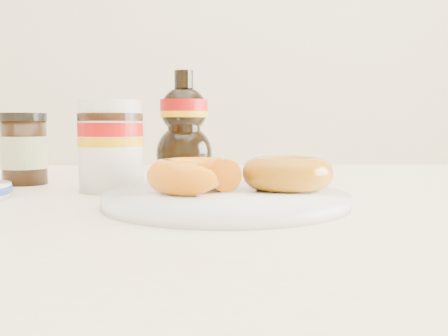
{
  "coord_description": "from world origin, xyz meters",
  "views": [
    {
      "loc": [
        0.02,
        -0.5,
        0.84
      ],
      "look_at": [
        0.04,
        0.08,
        0.79
      ],
      "focal_mm": 40.0,
      "sensor_mm": 36.0,
      "label": 1
    }
  ],
  "objects_px": {
    "plate": "(226,198)",
    "syrup_bottle": "(184,126)",
    "dark_jar": "(24,150)",
    "dining_table": "(193,263)",
    "donut_whole": "(287,173)",
    "donut_bitten": "(195,175)",
    "nutella_jar": "(111,143)"
  },
  "relations": [
    {
      "from": "plate",
      "to": "nutella_jar",
      "type": "relative_size",
      "value": 2.25
    },
    {
      "from": "dining_table",
      "to": "nutella_jar",
      "type": "height_order",
      "value": "nutella_jar"
    },
    {
      "from": "plate",
      "to": "syrup_bottle",
      "type": "height_order",
      "value": "syrup_bottle"
    },
    {
      "from": "syrup_bottle",
      "to": "nutella_jar",
      "type": "bearing_deg",
      "value": -124.77
    },
    {
      "from": "plate",
      "to": "nutella_jar",
      "type": "xyz_separation_m",
      "value": [
        -0.14,
        0.11,
        0.06
      ]
    },
    {
      "from": "donut_whole",
      "to": "donut_bitten",
      "type": "bearing_deg",
      "value": -168.99
    },
    {
      "from": "syrup_bottle",
      "to": "dining_table",
      "type": "bearing_deg",
      "value": -84.08
    },
    {
      "from": "dining_table",
      "to": "plate",
      "type": "relative_size",
      "value": 5.4
    },
    {
      "from": "plate",
      "to": "dark_jar",
      "type": "relative_size",
      "value": 2.56
    },
    {
      "from": "donut_whole",
      "to": "dark_jar",
      "type": "distance_m",
      "value": 0.39
    },
    {
      "from": "plate",
      "to": "donut_whole",
      "type": "relative_size",
      "value": 2.56
    },
    {
      "from": "dining_table",
      "to": "donut_whole",
      "type": "xyz_separation_m",
      "value": [
        0.11,
        -0.04,
        0.11
      ]
    },
    {
      "from": "donut_bitten",
      "to": "nutella_jar",
      "type": "xyz_separation_m",
      "value": [
        -0.11,
        0.1,
        0.03
      ]
    },
    {
      "from": "dining_table",
      "to": "donut_whole",
      "type": "relative_size",
      "value": 13.84
    },
    {
      "from": "dining_table",
      "to": "donut_bitten",
      "type": "distance_m",
      "value": 0.13
    },
    {
      "from": "syrup_bottle",
      "to": "dark_jar",
      "type": "bearing_deg",
      "value": -168.43
    },
    {
      "from": "donut_bitten",
      "to": "dark_jar",
      "type": "relative_size",
      "value": 1.01
    },
    {
      "from": "donut_bitten",
      "to": "donut_whole",
      "type": "xyz_separation_m",
      "value": [
        0.1,
        0.02,
        0.0
      ]
    },
    {
      "from": "donut_whole",
      "to": "syrup_bottle",
      "type": "distance_m",
      "value": 0.25
    },
    {
      "from": "plate",
      "to": "syrup_bottle",
      "type": "relative_size",
      "value": 1.56
    },
    {
      "from": "dining_table",
      "to": "dark_jar",
      "type": "bearing_deg",
      "value": 153.55
    },
    {
      "from": "donut_whole",
      "to": "dark_jar",
      "type": "height_order",
      "value": "dark_jar"
    },
    {
      "from": "plate",
      "to": "syrup_bottle",
      "type": "xyz_separation_m",
      "value": [
        -0.05,
        0.24,
        0.08
      ]
    },
    {
      "from": "plate",
      "to": "syrup_bottle",
      "type": "bearing_deg",
      "value": 102.72
    },
    {
      "from": "dining_table",
      "to": "plate",
      "type": "height_order",
      "value": "plate"
    },
    {
      "from": "dining_table",
      "to": "donut_bitten",
      "type": "xyz_separation_m",
      "value": [
        0.0,
        -0.06,
        0.11
      ]
    },
    {
      "from": "syrup_bottle",
      "to": "dark_jar",
      "type": "relative_size",
      "value": 1.64
    },
    {
      "from": "donut_bitten",
      "to": "dark_jar",
      "type": "distance_m",
      "value": 0.31
    },
    {
      "from": "plate",
      "to": "syrup_bottle",
      "type": "distance_m",
      "value": 0.26
    },
    {
      "from": "donut_bitten",
      "to": "dark_jar",
      "type": "bearing_deg",
      "value": 148.0
    },
    {
      "from": "donut_bitten",
      "to": "syrup_bottle",
      "type": "xyz_separation_m",
      "value": [
        -0.02,
        0.23,
        0.05
      ]
    },
    {
      "from": "dining_table",
      "to": "syrup_bottle",
      "type": "relative_size",
      "value": 8.42
    }
  ]
}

